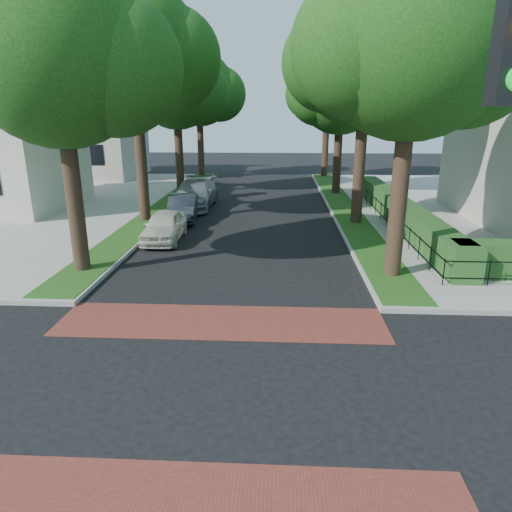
{
  "coord_description": "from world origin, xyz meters",
  "views": [
    {
      "loc": [
        1.54,
        -8.2,
        5.5
      ],
      "look_at": [
        0.9,
        4.24,
        1.6
      ],
      "focal_mm": 32.0,
      "sensor_mm": 36.0,
      "label": 1
    }
  ],
  "objects": [
    {
      "name": "tree_right_back",
      "position": [
        5.6,
        33.23,
        7.27
      ],
      "size": [
        7.5,
        6.45,
        10.2
      ],
      "color": "black",
      "rests_on": "sidewalk_ne"
    },
    {
      "name": "tree_left_far",
      "position": [
        -5.4,
        24.22,
        7.12
      ],
      "size": [
        7.0,
        6.02,
        9.86
      ],
      "color": "black",
      "rests_on": "sidewalk_nw"
    },
    {
      "name": "fence_main_road",
      "position": [
        6.9,
        15.0,
        0.6
      ],
      "size": [
        0.06,
        18.0,
        0.9
      ],
      "primitive_type": null,
      "color": "black",
      "rests_on": "sidewalk_ne"
    },
    {
      "name": "tree_right_near",
      "position": [
        5.6,
        7.24,
        7.63
      ],
      "size": [
        7.75,
        6.67,
        10.66
      ],
      "color": "black",
      "rests_on": "sidewalk_ne"
    },
    {
      "name": "tree_right_far",
      "position": [
        5.6,
        24.22,
        6.91
      ],
      "size": [
        7.25,
        6.23,
        9.74
      ],
      "color": "black",
      "rests_on": "sidewalk_ne"
    },
    {
      "name": "ground",
      "position": [
        0.0,
        0.0,
        0.0
      ],
      "size": [
        120.0,
        120.0,
        0.0
      ],
      "primitive_type": "plane",
      "color": "black",
      "rests_on": "ground"
    },
    {
      "name": "grass_strip_ne",
      "position": [
        5.4,
        19.1,
        0.16
      ],
      "size": [
        1.6,
        29.8,
        0.02
      ],
      "primitive_type": "cube",
      "color": "#214714",
      "rests_on": "sidewalk_ne"
    },
    {
      "name": "tree_left_mid",
      "position": [
        -5.39,
        15.24,
        8.34
      ],
      "size": [
        8.0,
        6.88,
        11.48
      ],
      "color": "black",
      "rests_on": "sidewalk_nw"
    },
    {
      "name": "parked_car_rear",
      "position": [
        -3.6,
        19.15,
        0.83
      ],
      "size": [
        2.33,
        5.72,
        1.66
      ],
      "primitive_type": "imported",
      "rotation": [
        0.0,
        0.0,
        0.0
      ],
      "color": "gray",
      "rests_on": "ground"
    },
    {
      "name": "tree_left_back",
      "position": [
        -5.4,
        33.24,
        7.41
      ],
      "size": [
        7.75,
        6.66,
        10.44
      ],
      "color": "black",
      "rests_on": "sidewalk_nw"
    },
    {
      "name": "house_left_far",
      "position": [
        -15.49,
        31.99,
        5.04
      ],
      "size": [
        10.0,
        9.0,
        10.14
      ],
      "color": "#BCB5A9",
      "rests_on": "sidewalk_nw"
    },
    {
      "name": "tree_left_near",
      "position": [
        -5.4,
        7.23,
        7.27
      ],
      "size": [
        7.5,
        6.45,
        10.2
      ],
      "color": "black",
      "rests_on": "sidewalk_nw"
    },
    {
      "name": "tree_right_mid",
      "position": [
        5.61,
        15.25,
        7.99
      ],
      "size": [
        8.25,
        7.09,
        11.22
      ],
      "color": "black",
      "rests_on": "sidewalk_ne"
    },
    {
      "name": "parked_car_middle",
      "position": [
        -3.6,
        15.62,
        0.68
      ],
      "size": [
        1.86,
        4.24,
        1.36
      ],
      "primitive_type": "imported",
      "rotation": [
        0.0,
        0.0,
        0.11
      ],
      "color": "#1E262E",
      "rests_on": "ground"
    },
    {
      "name": "grass_strip_nw",
      "position": [
        -5.4,
        19.1,
        0.16
      ],
      "size": [
        1.6,
        29.8,
        0.02
      ],
      "primitive_type": "cube",
      "color": "#214714",
      "rests_on": "sidewalk_nw"
    },
    {
      "name": "parked_car_front",
      "position": [
        -3.6,
        11.5,
        0.67
      ],
      "size": [
        1.66,
        3.96,
        1.34
      ],
      "primitive_type": "imported",
      "rotation": [
        0.0,
        0.0,
        0.02
      ],
      "color": "silver",
      "rests_on": "ground"
    },
    {
      "name": "hedge_main_road",
      "position": [
        7.7,
        15.0,
        0.75
      ],
      "size": [
        1.0,
        18.0,
        1.2
      ],
      "primitive_type": "cube",
      "color": "#18481E",
      "rests_on": "sidewalk_ne"
    },
    {
      "name": "crosswalk_far",
      "position": [
        0.0,
        3.2,
        0.01
      ],
      "size": [
        9.0,
        2.2,
        0.01
      ],
      "primitive_type": "cube",
      "color": "maroon",
      "rests_on": "ground"
    }
  ]
}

